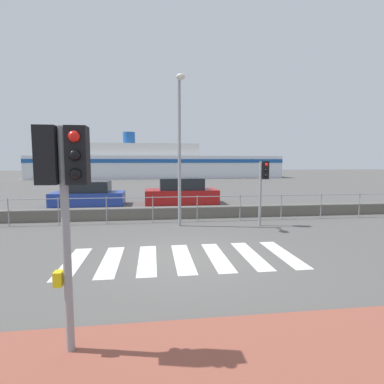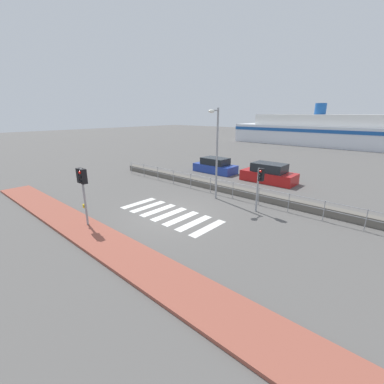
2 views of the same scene
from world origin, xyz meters
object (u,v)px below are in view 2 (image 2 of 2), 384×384
(streetlamp, at_px, (216,144))
(parked_car_red, at_px, (269,174))
(traffic_light_far, at_px, (260,180))
(traffic_light_near, at_px, (82,182))
(ferry_boat, at_px, (340,133))
(parked_car_blue, at_px, (215,166))

(streetlamp, bearing_deg, parked_car_red, 84.03)
(traffic_light_far, distance_m, streetlamp, 3.60)
(streetlamp, height_order, parked_car_red, streetlamp)
(traffic_light_near, height_order, parked_car_red, traffic_light_near)
(traffic_light_near, height_order, ferry_boat, ferry_boat)
(streetlamp, xyz_separation_m, parked_car_blue, (-4.65, 6.34, -2.91))
(traffic_light_near, height_order, streetlamp, streetlamp)
(streetlamp, distance_m, parked_car_blue, 8.38)
(parked_car_red, bearing_deg, parked_car_blue, -180.00)
(traffic_light_far, xyz_separation_m, streetlamp, (-3.18, 0.22, 1.66))
(ferry_boat, xyz_separation_m, parked_car_red, (1.66, -29.21, -1.52))
(traffic_light_far, distance_m, ferry_boat, 36.01)
(traffic_light_near, relative_size, traffic_light_far, 1.16)
(traffic_light_near, xyz_separation_m, streetlamp, (2.05, 7.47, 1.24))
(traffic_light_far, height_order, streetlamp, streetlamp)
(parked_car_blue, relative_size, parked_car_red, 0.94)
(ferry_boat, bearing_deg, parked_car_blue, -97.13)
(traffic_light_far, relative_size, streetlamp, 0.44)
(traffic_light_far, relative_size, ferry_boat, 0.07)
(ferry_boat, bearing_deg, parked_car_red, -86.74)
(traffic_light_far, bearing_deg, ferry_boat, 96.67)
(streetlamp, bearing_deg, parked_car_blue, 126.29)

